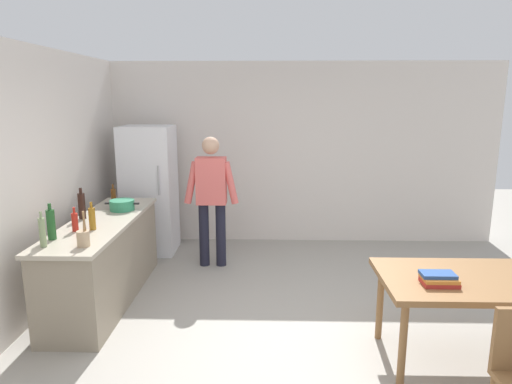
{
  "coord_description": "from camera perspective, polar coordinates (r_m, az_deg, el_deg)",
  "views": [
    {
      "loc": [
        -0.24,
        -3.76,
        2.19
      ],
      "look_at": [
        -0.37,
        1.38,
        1.09
      ],
      "focal_mm": 31.42,
      "sensor_mm": 36.0,
      "label": 1
    }
  ],
  "objects": [
    {
      "name": "bottle_wine_dark",
      "position": [
        5.16,
        -21.3,
        -1.62
      ],
      "size": [
        0.08,
        0.08,
        0.34
      ],
      "color": "black",
      "rests_on": "kitchen_counter"
    },
    {
      "name": "bottle_wine_green",
      "position": [
        4.53,
        -24.63,
        -3.74
      ],
      "size": [
        0.08,
        0.08,
        0.34
      ],
      "color": "#1E5123",
      "rests_on": "kitchen_counter"
    },
    {
      "name": "dining_table",
      "position": [
        4.11,
        25.24,
        -10.81
      ],
      "size": [
        1.4,
        0.9,
        0.75
      ],
      "color": "olive",
      "rests_on": "ground_plane"
    },
    {
      "name": "book_stack",
      "position": [
        3.84,
        22.25,
        -10.22
      ],
      "size": [
        0.28,
        0.19,
        0.09
      ],
      "color": "#B22D28",
      "rests_on": "dining_table"
    },
    {
      "name": "bottle_oil_amber",
      "position": [
        4.71,
        -20.14,
        -3.16
      ],
      "size": [
        0.06,
        0.06,
        0.28
      ],
      "color": "#996619",
      "rests_on": "kitchen_counter"
    },
    {
      "name": "bottle_beer_brown",
      "position": [
        5.69,
        -17.68,
        -0.56
      ],
      "size": [
        0.06,
        0.06,
        0.26
      ],
      "color": "#5B3314",
      "rests_on": "kitchen_counter"
    },
    {
      "name": "bottle_vinegar_tall",
      "position": [
        4.33,
        -25.54,
        -4.62
      ],
      "size": [
        0.06,
        0.06,
        0.32
      ],
      "color": "gray",
      "rests_on": "kitchen_counter"
    },
    {
      "name": "ground_plane",
      "position": [
        4.35,
        4.59,
        -18.2
      ],
      "size": [
        14.0,
        14.0,
        0.0
      ],
      "primitive_type": "plane",
      "color": "#9E998E"
    },
    {
      "name": "utensil_jar",
      "position": [
        4.23,
        -21.12,
        -5.45
      ],
      "size": [
        0.11,
        0.11,
        0.32
      ],
      "color": "tan",
      "rests_on": "kitchen_counter"
    },
    {
      "name": "wall_back",
      "position": [
        6.81,
        3.44,
        4.92
      ],
      "size": [
        6.4,
        0.12,
        2.7
      ],
      "primitive_type": "cube",
      "color": "silver",
      "rests_on": "ground_plane"
    },
    {
      "name": "bottle_sauce_red",
      "position": [
        4.72,
        -22.06,
        -3.51
      ],
      "size": [
        0.06,
        0.06,
        0.24
      ],
      "color": "#B22319",
      "rests_on": "kitchen_counter"
    },
    {
      "name": "cooking_pot",
      "position": [
        5.42,
        -16.68,
        -1.61
      ],
      "size": [
        0.4,
        0.28,
        0.12
      ],
      "color": "#2D845B",
      "rests_on": "kitchen_counter"
    },
    {
      "name": "kitchen_counter",
      "position": [
        5.19,
        -18.73,
        -8.22
      ],
      "size": [
        0.64,
        2.2,
        0.9
      ],
      "color": "gray",
      "rests_on": "ground_plane"
    },
    {
      "name": "refrigerator",
      "position": [
        6.51,
        -13.4,
        0.26
      ],
      "size": [
        0.7,
        0.67,
        1.8
      ],
      "color": "white",
      "rests_on": "ground_plane"
    },
    {
      "name": "wall_left",
      "position": [
        4.69,
        -28.88,
        0.19
      ],
      "size": [
        0.12,
        5.6,
        2.7
      ],
      "primitive_type": "cube",
      "color": "silver",
      "rests_on": "ground_plane"
    },
    {
      "name": "person",
      "position": [
        5.78,
        -5.68,
        -0.14
      ],
      "size": [
        0.7,
        0.22,
        1.7
      ],
      "color": "#1E1E2D",
      "rests_on": "ground_plane"
    }
  ]
}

